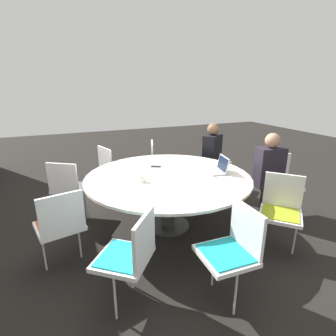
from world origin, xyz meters
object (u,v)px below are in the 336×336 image
at_px(chair_2, 159,161).
at_px(chair_7, 233,246).
at_px(person_0, 270,170).
at_px(chair_6, 130,252).
at_px(chair_8, 281,207).
at_px(laptop, 219,168).
at_px(person_1, 213,153).
at_px(chair_0, 280,180).
at_px(chair_4, 69,185).
at_px(chair_3, 113,167).
at_px(chair_1, 213,159).
at_px(chair_5, 60,222).
at_px(cell_phone, 156,166).
at_px(coffee_cup, 142,179).

bearing_deg(chair_2, chair_7, 11.47).
bearing_deg(chair_7, person_0, -50.33).
distance_m(chair_2, chair_6, 2.69).
distance_m(chair_8, laptop, 0.90).
bearing_deg(person_0, laptop, -1.20).
relative_size(chair_6, person_1, 0.71).
bearing_deg(chair_0, chair_8, 57.40).
xyz_separation_m(chair_2, chair_4, (-0.63, 1.56, 0.00)).
height_order(chair_3, chair_4, same).
xyz_separation_m(chair_4, chair_7, (-2.05, -1.21, 0.00)).
height_order(chair_0, person_1, person_1).
relative_size(chair_2, chair_4, 1.00).
bearing_deg(chair_6, chair_8, -46.22).
distance_m(chair_4, laptop, 2.04).
height_order(chair_3, laptop, laptop).
distance_m(chair_6, chair_7, 0.86).
xyz_separation_m(chair_1, laptop, (-1.15, 0.65, 0.25)).
relative_size(chair_2, chair_5, 1.00).
bearing_deg(cell_phone, chair_5, 120.63).
bearing_deg(laptop, chair_4, -102.19).
bearing_deg(chair_4, coffee_cup, -10.92).
distance_m(chair_7, person_0, 1.74).
xyz_separation_m(chair_1, cell_phone, (-0.61, 1.34, 0.20)).
xyz_separation_m(chair_0, coffee_cup, (0.17, 2.01, 0.24)).
bearing_deg(chair_8, chair_7, 70.31).
bearing_deg(coffee_cup, chair_4, 46.30).
bearing_deg(chair_1, chair_3, -43.73).
height_order(chair_2, laptop, laptop).
xyz_separation_m(chair_6, person_1, (1.91, -1.97, 0.19)).
bearing_deg(person_0, chair_0, -160.90).
height_order(chair_1, chair_8, same).
height_order(chair_8, laptop, laptop).
bearing_deg(chair_6, chair_7, -68.75).
bearing_deg(chair_0, chair_4, -6.95).
bearing_deg(chair_1, person_1, 19.10).
xyz_separation_m(chair_5, laptop, (0.22, -1.99, 0.25)).
height_order(chair_0, chair_1, same).
relative_size(chair_1, chair_2, 1.00).
height_order(chair_5, coffee_cup, chair_5).
bearing_deg(laptop, chair_8, 32.73).
relative_size(chair_1, chair_8, 1.00).
xyz_separation_m(chair_0, laptop, (0.13, 0.97, 0.25)).
height_order(chair_4, cell_phone, chair_4).
xyz_separation_m(chair_1, chair_6, (-2.12, 2.12, 0.00)).
bearing_deg(chair_4, cell_phone, 19.59).
bearing_deg(chair_0, chair_2, -39.75).
distance_m(chair_1, cell_phone, 1.48).
bearing_deg(laptop, chair_6, -44.97).
relative_size(chair_3, chair_4, 1.00).
xyz_separation_m(chair_4, coffee_cup, (-0.78, -0.81, 0.24)).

